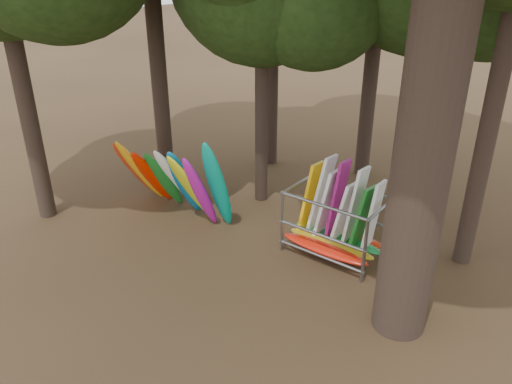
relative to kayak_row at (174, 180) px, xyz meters
The scene contains 3 objects.
ground 3.39m from the kayak_row, 14.98° to the right, with size 120.00×120.00×0.00m, color #47331E.
kayak_row is the anchor object (origin of this frame).
storage_rack 5.39m from the kayak_row, 12.19° to the left, with size 2.87×1.59×2.81m.
Camera 1 is at (7.93, -9.07, 7.79)m, focal length 35.00 mm.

